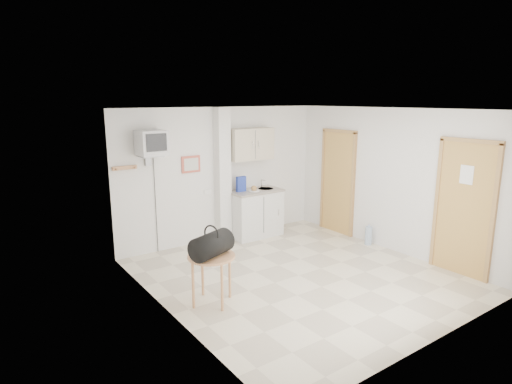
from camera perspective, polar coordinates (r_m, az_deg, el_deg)
ground at (r=6.70m, az=5.74°, el=-11.00°), size 4.50×4.50×0.00m
room_envelope at (r=6.48m, az=7.12°, el=2.38°), size 4.24×4.54×2.55m
kitchenette at (r=8.29m, az=-0.25°, el=-0.49°), size 1.03×0.58×2.10m
crt_television at (r=7.17m, az=-13.77°, el=6.29°), size 0.44×0.45×2.15m
round_table at (r=5.66m, az=-5.96°, el=-9.22°), size 0.62×0.62×0.66m
duffel_bag at (r=5.52m, az=-5.94°, el=-7.01°), size 0.65×0.50×0.42m
water_bottle at (r=8.20m, az=14.77°, el=-5.64°), size 0.13×0.13×0.38m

